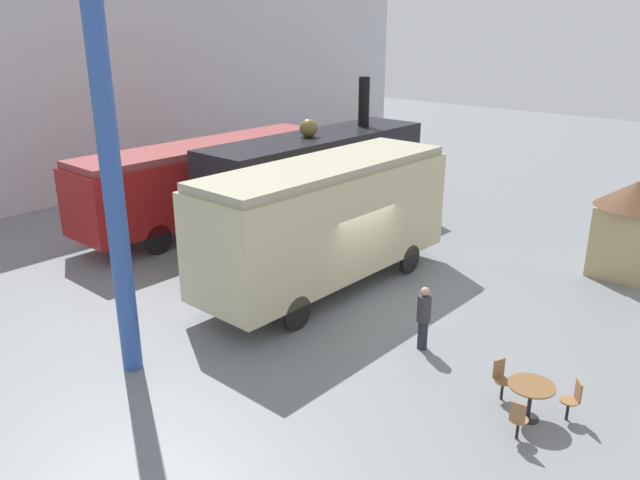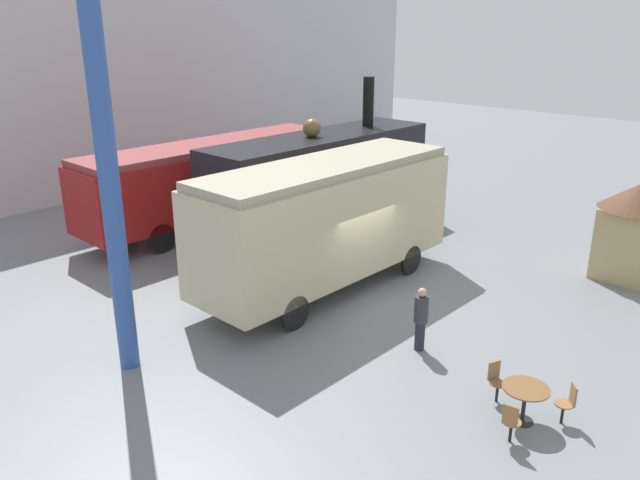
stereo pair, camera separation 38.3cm
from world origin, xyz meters
name	(u,v)px [view 1 (the left image)]	position (x,y,z in m)	size (l,w,h in m)	color
ground_plane	(360,294)	(0.00, 0.00, 0.00)	(80.00, 80.00, 0.00)	gray
backdrop_wall	(75,96)	(0.00, 15.38, 4.50)	(44.00, 0.15, 9.00)	silver
streamlined_locomotive	(225,173)	(2.04, 8.31, 1.91)	(12.66, 2.46, 3.22)	maroon
steam_locomotive	(318,174)	(3.28, 4.58, 2.27)	(9.54, 2.43, 5.52)	black
passenger_coach_vintage	(326,217)	(-0.26, 1.09, 2.17)	(8.49, 2.61, 3.78)	beige
cafe_table_near	(531,392)	(-2.48, -6.21, 0.62)	(0.92, 0.92, 0.77)	black
cafe_chair_0	(501,376)	(-2.18, -5.44, 0.51)	(0.38, 0.39, 0.87)	black
cafe_chair_1	(518,418)	(-3.30, -6.34, 0.51)	(0.37, 0.36, 0.87)	black
cafe_chair_2	(573,398)	(-1.96, -6.86, 0.51)	(0.40, 0.41, 0.87)	black
visitor_person	(424,316)	(-1.49, -3.08, 0.87)	(0.34, 0.34, 1.61)	#262633
ticket_kiosk	(631,224)	(6.64, -5.22, 1.67)	(2.34, 2.34, 3.00)	tan
support_pillar	(114,199)	(-6.64, 1.40, 4.00)	(0.44, 0.44, 8.00)	#2D519E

